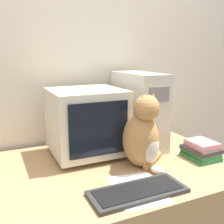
{
  "coord_description": "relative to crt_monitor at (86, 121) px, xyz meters",
  "views": [
    {
      "loc": [
        -0.54,
        -0.74,
        1.31
      ],
      "look_at": [
        0.04,
        0.52,
        1.0
      ],
      "focal_mm": 42.0,
      "sensor_mm": 36.0,
      "label": 1
    }
  ],
  "objects": [
    {
      "name": "paper_sheet",
      "position": [
        0.06,
        -0.49,
        -0.2
      ],
      "size": [
        0.26,
        0.33,
        0.0
      ],
      "color": "white",
      "rests_on": "desk"
    },
    {
      "name": "crt_monitor",
      "position": [
        0.0,
        0.0,
        0.0
      ],
      "size": [
        0.4,
        0.4,
        0.39
      ],
      "color": "beige",
      "rests_on": "desk"
    },
    {
      "name": "cat",
      "position": [
        0.21,
        -0.28,
        -0.03
      ],
      "size": [
        0.29,
        0.28,
        0.39
      ],
      "rotation": [
        0.0,
        0.0,
        0.25
      ],
      "color": "#B7844C",
      "rests_on": "desk"
    },
    {
      "name": "book_stack",
      "position": [
        0.57,
        -0.33,
        -0.15
      ],
      "size": [
        0.16,
        0.2,
        0.1
      ],
      "color": "#28703D",
      "rests_on": "desk"
    },
    {
      "name": "wall_back",
      "position": [
        0.06,
        0.32,
        0.32
      ],
      "size": [
        7.0,
        0.05,
        2.5
      ],
      "color": "beige",
      "rests_on": "ground_plane"
    },
    {
      "name": "computer_tower",
      "position": [
        0.36,
        0.02,
        0.03
      ],
      "size": [
        0.19,
        0.44,
        0.47
      ],
      "color": "beige",
      "rests_on": "desk"
    },
    {
      "name": "keyboard",
      "position": [
        0.04,
        -0.52,
        -0.19
      ],
      "size": [
        0.42,
        0.17,
        0.02
      ],
      "color": "#2D2D2D",
      "rests_on": "desk"
    },
    {
      "name": "pen",
      "position": [
        -0.07,
        -0.43,
        -0.2
      ],
      "size": [
        0.13,
        0.04,
        0.01
      ],
      "color": "navy",
      "rests_on": "desk"
    }
  ]
}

